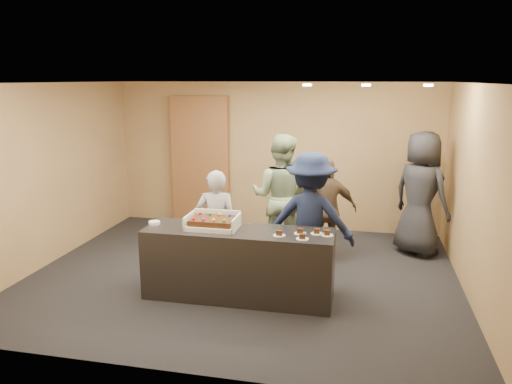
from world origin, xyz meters
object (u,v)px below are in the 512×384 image
at_px(person_server_grey, 217,225).
at_px(person_brown_extra, 327,210).
at_px(plate_stack, 154,223).
at_px(cake_box, 213,224).
at_px(person_sage_man, 281,196).
at_px(storage_cabinet, 200,161).
at_px(serving_counter, 239,264).
at_px(sheet_cake, 213,221).
at_px(person_dark_suit, 421,194).
at_px(person_navy_man, 310,220).

xyz_separation_m(person_server_grey, person_brown_extra, (1.43, 1.03, 0.03)).
bearing_deg(plate_stack, person_server_grey, 35.85).
distance_m(cake_box, person_sage_man, 1.71).
height_order(storage_cabinet, plate_stack, storage_cabinet).
bearing_deg(serving_counter, sheet_cake, 179.68).
bearing_deg(person_brown_extra, person_dark_suit, -177.26).
relative_size(serving_counter, plate_stack, 16.30).
relative_size(person_navy_man, person_brown_extra, 1.13).
bearing_deg(person_sage_man, person_server_grey, 61.82).
relative_size(sheet_cake, person_dark_suit, 0.28).
bearing_deg(person_server_grey, person_brown_extra, -152.72).
relative_size(serving_counter, person_dark_suit, 1.22).
height_order(sheet_cake, person_brown_extra, person_brown_extra).
distance_m(storage_cabinet, person_server_grey, 2.86).
bearing_deg(person_dark_suit, person_server_grey, 71.71).
relative_size(person_sage_man, person_brown_extra, 1.20).
bearing_deg(person_navy_man, person_sage_man, -59.49).
bearing_deg(person_server_grey, serving_counter, 122.04).
height_order(serving_counter, person_navy_man, person_navy_man).
distance_m(storage_cabinet, person_dark_suit, 4.05).
relative_size(person_navy_man, person_dark_suit, 0.92).
bearing_deg(sheet_cake, person_dark_suit, 38.86).
bearing_deg(person_dark_suit, person_navy_man, 86.82).
xyz_separation_m(person_sage_man, person_dark_suit, (2.14, 0.58, 0.02)).
relative_size(cake_box, person_server_grey, 0.41).
distance_m(storage_cabinet, person_sage_man, 2.35).
bearing_deg(person_dark_suit, person_brown_extra, 65.90).
bearing_deg(plate_stack, sheet_cake, -1.26).
distance_m(sheet_cake, plate_stack, 0.80).
xyz_separation_m(storage_cabinet, plate_stack, (0.40, -3.10, -0.30)).
relative_size(cake_box, person_brown_extra, 0.40).
xyz_separation_m(storage_cabinet, person_brown_extra, (2.53, -1.57, -0.41)).
relative_size(serving_counter, sheet_cake, 4.38).
distance_m(serving_counter, sheet_cake, 0.64).
xyz_separation_m(person_server_grey, person_dark_suit, (2.84, 1.69, 0.21)).
xyz_separation_m(sheet_cake, person_dark_suit, (2.74, 2.21, -0.01)).
distance_m(sheet_cake, person_sage_man, 1.74).
height_order(sheet_cake, person_sage_man, person_sage_man).
relative_size(storage_cabinet, plate_stack, 16.58).
bearing_deg(person_server_grey, cake_box, 93.70).
bearing_deg(sheet_cake, plate_stack, 178.74).
height_order(person_brown_extra, person_dark_suit, person_dark_suit).
bearing_deg(person_sage_man, serving_counter, 85.13).
height_order(storage_cabinet, person_server_grey, storage_cabinet).
distance_m(person_server_grey, person_brown_extra, 1.76).
relative_size(person_server_grey, person_brown_extra, 0.97).
relative_size(serving_counter, cake_box, 3.73).
bearing_deg(person_brown_extra, storage_cabinet, -53.99).
relative_size(plate_stack, person_navy_man, 0.08).
relative_size(storage_cabinet, person_brown_extra, 1.51).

